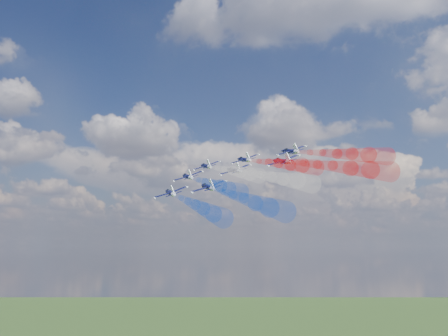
% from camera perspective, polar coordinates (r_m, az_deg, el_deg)
% --- Properties ---
extents(jet_lead, '(14.99, 15.13, 8.53)m').
position_cam_1_polar(jet_lead, '(157.81, -2.09, 0.22)').
color(jet_lead, black).
extents(trail_lead, '(27.65, 33.52, 12.91)m').
position_cam_1_polar(trail_lead, '(134.24, 0.91, -0.32)').
color(trail_lead, white).
extents(jet_inner_left, '(14.99, 15.13, 8.53)m').
position_cam_1_polar(jet_inner_left, '(144.28, -4.24, -1.01)').
color(jet_inner_left, black).
extents(trail_inner_left, '(27.65, 33.52, 12.91)m').
position_cam_1_polar(trail_inner_left, '(120.48, -1.31, -1.85)').
color(trail_inner_left, blue).
extents(jet_inner_right, '(14.99, 15.13, 8.53)m').
position_cam_1_polar(jet_inner_right, '(149.38, 2.35, 0.98)').
color(jet_inner_right, black).
extents(trail_inner_right, '(27.65, 33.52, 12.91)m').
position_cam_1_polar(trail_inner_right, '(126.53, 6.36, 0.53)').
color(trail_inner_right, red).
extents(jet_outer_left, '(14.99, 15.13, 8.53)m').
position_cam_1_polar(jet_outer_left, '(130.65, -6.22, -2.88)').
color(jet_outer_left, black).
extents(trail_outer_left, '(27.65, 33.52, 12.91)m').
position_cam_1_polar(trail_outer_left, '(106.71, -3.36, -4.26)').
color(trail_outer_left, blue).
extents(jet_center_third, '(14.99, 15.13, 8.53)m').
position_cam_1_polar(jet_center_third, '(136.30, 1.22, -0.27)').
color(jet_center_third, black).
extents(trail_center_third, '(27.65, 33.52, 12.91)m').
position_cam_1_polar(trail_center_third, '(113.32, 5.47, -1.01)').
color(trail_center_third, white).
extents(jet_outer_right, '(14.99, 15.13, 8.53)m').
position_cam_1_polar(jet_outer_right, '(142.52, 7.67, 1.93)').
color(jet_outer_right, black).
extents(trail_outer_right, '(27.65, 33.52, 12.91)m').
position_cam_1_polar(trail_outer_right, '(120.77, 12.88, 1.63)').
color(trail_outer_right, red).
extents(jet_rear_left, '(14.99, 15.13, 8.53)m').
position_cam_1_polar(jet_rear_left, '(122.36, -1.86, -2.22)').
color(jet_rear_left, black).
extents(trail_rear_left, '(27.65, 33.52, 12.91)m').
position_cam_1_polar(trail_rear_left, '(98.99, 2.27, -3.54)').
color(trail_rear_left, blue).
extents(jet_rear_right, '(14.99, 15.13, 8.53)m').
position_cam_1_polar(jet_rear_right, '(128.57, 6.73, 0.79)').
color(jet_rear_right, black).
extents(trail_rear_right, '(27.65, 33.52, 12.91)m').
position_cam_1_polar(trail_rear_right, '(106.69, 12.43, 0.21)').
color(trail_rear_right, red).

